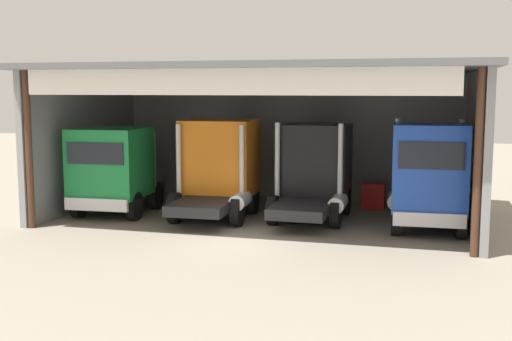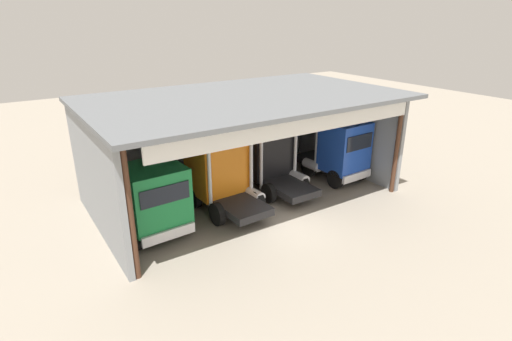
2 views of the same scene
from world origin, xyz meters
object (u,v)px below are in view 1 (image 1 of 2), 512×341
(truck_blue_right_bay, at_px, (428,177))
(oil_drum, at_px, (204,186))
(truck_orange_center_right_bay, at_px, (219,166))
(tool_cart, at_px, (373,196))
(truck_green_center_left_bay, at_px, (113,169))
(truck_black_left_bay, at_px, (314,169))

(truck_blue_right_bay, relative_size, oil_drum, 5.31)
(truck_orange_center_right_bay, height_order, tool_cart, truck_orange_center_right_bay)
(truck_green_center_left_bay, xyz_separation_m, truck_orange_center_right_bay, (3.88, 0.82, 0.12))
(truck_orange_center_right_bay, distance_m, truck_blue_right_bay, 7.54)
(truck_orange_center_right_bay, bearing_deg, tool_cart, 27.67)
(truck_black_left_bay, bearing_deg, truck_blue_right_bay, -18.91)
(truck_green_center_left_bay, height_order, truck_blue_right_bay, truck_blue_right_bay)
(truck_black_left_bay, xyz_separation_m, truck_blue_right_bay, (4.06, -1.42, 0.07))
(oil_drum, bearing_deg, truck_black_left_bay, -31.52)
(truck_black_left_bay, relative_size, oil_drum, 5.76)
(truck_black_left_bay, bearing_deg, oil_drum, 148.88)
(truck_blue_right_bay, distance_m, tool_cart, 4.56)
(truck_green_center_left_bay, xyz_separation_m, truck_black_left_bay, (7.32, 1.54, 0.03))
(truck_green_center_left_bay, distance_m, truck_black_left_bay, 7.48)
(truck_orange_center_right_bay, bearing_deg, oil_drum, 114.40)
(truck_orange_center_right_bay, xyz_separation_m, oil_drum, (-2.05, 4.09, -1.45))
(truck_green_center_left_bay, relative_size, tool_cart, 4.59)
(oil_drum, bearing_deg, truck_orange_center_right_bay, -63.36)
(truck_green_center_left_bay, bearing_deg, truck_orange_center_right_bay, -171.01)
(oil_drum, bearing_deg, truck_green_center_left_bay, -110.46)
(truck_green_center_left_bay, relative_size, oil_drum, 5.25)
(tool_cart, bearing_deg, truck_black_left_bay, -129.60)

